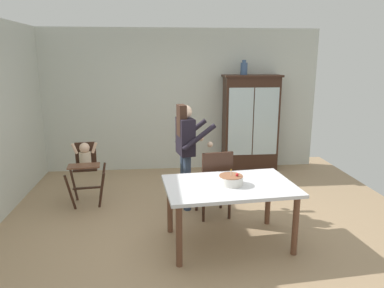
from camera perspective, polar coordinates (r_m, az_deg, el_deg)
ground_plane at (r=4.90m, az=0.53°, el=-12.83°), size 6.24×6.24×0.00m
wall_back at (r=7.05m, az=-1.74°, el=6.83°), size 5.32×0.06×2.70m
china_cabinet at (r=7.07m, az=9.15°, el=3.25°), size 1.08×0.48×1.85m
ceramic_vase at (r=6.93m, az=8.17°, el=11.71°), size 0.13×0.13×0.27m
high_chair_with_toddler at (r=5.60m, az=-16.42°, el=-2.77°), size 0.63×0.73×0.95m
adult_person at (r=5.16m, az=-0.96°, el=0.01°), size 0.57×0.56×1.53m
dining_table at (r=4.28m, az=5.89°, el=-7.44°), size 1.56×1.10×0.74m
birthday_cake at (r=4.22m, az=6.14°, el=-5.64°), size 0.28×0.28×0.19m
dining_chair_far_side at (r=4.95m, az=3.65°, el=-5.58°), size 0.50×0.50×0.96m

